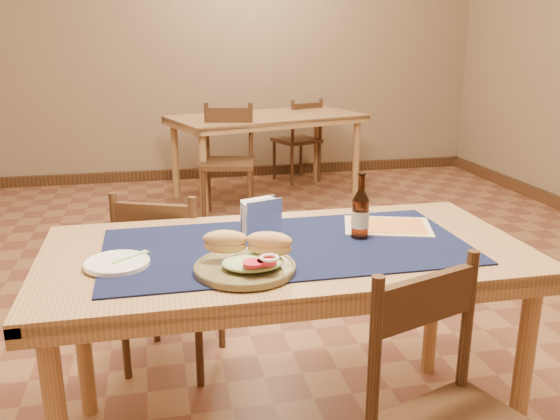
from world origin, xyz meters
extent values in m
cube|color=#8F5F3E|center=(0.00, 0.00, -0.01)|extent=(6.00, 7.00, 0.02)
cube|color=#8C745A|center=(0.00, 3.51, 1.40)|extent=(6.00, 0.02, 2.80)
cylinder|color=#AD8251|center=(0.72, -1.12, 0.35)|extent=(0.06, 0.06, 0.71)
cylinder|color=#AD8251|center=(-0.72, -0.48, 0.35)|extent=(0.06, 0.06, 0.71)
cylinder|color=#AD8251|center=(0.72, -0.48, 0.35)|extent=(0.06, 0.06, 0.71)
cube|color=#AD8251|center=(0.00, -0.80, 0.73)|extent=(1.60, 0.80, 0.04)
cube|color=#10143C|center=(0.00, -0.80, 0.75)|extent=(1.20, 0.60, 0.01)
cube|color=#482B19|center=(0.00, 3.47, 0.05)|extent=(6.00, 0.06, 0.10)
cylinder|color=#AD8251|center=(-0.03, 2.06, 0.35)|extent=(0.06, 0.06, 0.71)
cylinder|color=#AD8251|center=(1.42, 2.49, 0.35)|extent=(0.06, 0.06, 0.71)
cylinder|color=#AD8251|center=(-0.22, 2.70, 0.35)|extent=(0.06, 0.06, 0.71)
cylinder|color=#AD8251|center=(1.22, 3.14, 0.35)|extent=(0.06, 0.06, 0.71)
cube|color=#AD8251|center=(0.60, 2.60, 0.73)|extent=(1.84, 1.28, 0.04)
cylinder|color=#482B19|center=(-0.15, -0.08, 0.21)|extent=(0.03, 0.03, 0.41)
cylinder|color=#482B19|center=(-0.45, 0.05, 0.21)|extent=(0.03, 0.03, 0.41)
cylinder|color=#482B19|center=(-0.28, -0.39, 0.21)|extent=(0.03, 0.03, 0.41)
cylinder|color=#482B19|center=(-0.58, -0.26, 0.21)|extent=(0.03, 0.03, 0.41)
cube|color=#482B19|center=(-0.36, -0.17, 0.41)|extent=(0.50, 0.50, 0.04)
cube|color=#482B19|center=(-0.43, -0.33, 0.73)|extent=(0.31, 0.15, 0.13)
cylinder|color=#482B19|center=(-0.28, -0.39, 0.62)|extent=(0.03, 0.03, 0.42)
cylinder|color=#482B19|center=(-0.58, -0.27, 0.62)|extent=(0.03, 0.03, 0.42)
cube|color=#482B19|center=(0.27, -1.29, 0.76)|extent=(0.33, 0.14, 0.13)
cylinder|color=#482B19|center=(0.11, -1.35, 0.64)|extent=(0.03, 0.03, 0.43)
cylinder|color=#482B19|center=(0.43, -1.24, 0.64)|extent=(0.03, 0.03, 0.43)
cylinder|color=#482B19|center=(-0.05, 1.87, 0.22)|extent=(0.04, 0.04, 0.45)
cylinder|color=#482B19|center=(0.30, 1.80, 0.22)|extent=(0.04, 0.04, 0.45)
cylinder|color=#482B19|center=(0.03, 2.23, 0.22)|extent=(0.04, 0.04, 0.45)
cylinder|color=#482B19|center=(0.38, 2.15, 0.22)|extent=(0.04, 0.04, 0.45)
cube|color=#482B19|center=(0.16, 2.01, 0.45)|extent=(0.50, 0.50, 0.04)
cube|color=#482B19|center=(0.20, 2.20, 0.80)|extent=(0.36, 0.10, 0.14)
cylinder|color=#482B19|center=(0.03, 2.23, 0.68)|extent=(0.04, 0.04, 0.46)
cylinder|color=#482B19|center=(0.38, 2.16, 0.68)|extent=(0.04, 0.04, 0.46)
cylinder|color=#482B19|center=(1.12, 3.37, 0.21)|extent=(0.03, 0.03, 0.42)
cylinder|color=#482B19|center=(0.80, 3.26, 0.21)|extent=(0.03, 0.03, 0.42)
cylinder|color=#482B19|center=(1.23, 3.06, 0.21)|extent=(0.03, 0.03, 0.42)
cylinder|color=#482B19|center=(0.92, 2.95, 0.21)|extent=(0.03, 0.03, 0.42)
cube|color=#482B19|center=(1.02, 3.16, 0.42)|extent=(0.50, 0.50, 0.04)
cube|color=#482B19|center=(1.08, 2.99, 0.74)|extent=(0.32, 0.14, 0.13)
cylinder|color=#482B19|center=(1.23, 3.05, 0.63)|extent=(0.03, 0.03, 0.42)
cylinder|color=#482B19|center=(0.92, 2.94, 0.63)|extent=(0.03, 0.03, 0.42)
cylinder|color=brown|center=(-0.17, -0.99, 0.76)|extent=(0.30, 0.30, 0.02)
torus|color=brown|center=(-0.17, -0.99, 0.77)|extent=(0.30, 0.30, 0.01)
ellipsoid|color=#B9D290|center=(-0.15, -1.01, 0.79)|extent=(0.18, 0.15, 0.03)
ellipsoid|color=tan|center=(-0.22, -0.94, 0.83)|extent=(0.14, 0.09, 0.07)
ellipsoid|color=tan|center=(-0.10, -0.99, 0.83)|extent=(0.15, 0.11, 0.08)
cylinder|color=red|center=(-0.16, -1.07, 0.81)|extent=(0.06, 0.06, 0.01)
cylinder|color=red|center=(-0.12, -1.07, 0.81)|extent=(0.06, 0.06, 0.01)
torus|color=white|center=(-0.11, -1.07, 0.82)|extent=(0.06, 0.06, 0.01)
cylinder|color=white|center=(-0.54, -0.87, 0.76)|extent=(0.20, 0.20, 0.01)
torus|color=white|center=(-0.54, -0.87, 0.77)|extent=(0.20, 0.20, 0.01)
cube|color=#85D072|center=(-0.51, -0.85, 0.77)|extent=(0.08, 0.07, 0.00)
cube|color=#85D072|center=(-0.46, -0.81, 0.77)|extent=(0.04, 0.04, 0.00)
cylinder|color=#411D0B|center=(0.27, -0.77, 0.82)|extent=(0.06, 0.06, 0.13)
cone|color=#411D0B|center=(0.27, -0.77, 0.91)|extent=(0.06, 0.06, 0.04)
cylinder|color=#411D0B|center=(0.27, -0.77, 0.95)|extent=(0.02, 0.02, 0.05)
cylinder|color=#411D0B|center=(0.27, -0.77, 0.98)|extent=(0.03, 0.03, 0.01)
cylinder|color=beige|center=(0.27, -0.77, 0.82)|extent=(0.06, 0.06, 0.06)
cube|color=white|center=(-0.06, -0.68, 0.76)|extent=(0.16, 0.10, 0.00)
cube|color=white|center=(-0.05, -0.70, 0.82)|extent=(0.13, 0.05, 0.13)
cube|color=white|center=(-0.07, -0.65, 0.82)|extent=(0.13, 0.05, 0.13)
cube|color=white|center=(-0.06, -0.68, 0.82)|extent=(0.14, 0.08, 0.12)
cube|color=#40A5CF|center=(-0.06, -0.69, 0.83)|extent=(0.09, 0.03, 0.04)
cube|color=beige|center=(0.41, -0.68, 0.76)|extent=(0.36, 0.31, 0.00)
cube|color=orange|center=(0.41, -0.68, 0.76)|extent=(0.31, 0.26, 0.00)
camera|label=1|loc=(-0.42, -2.61, 1.43)|focal=38.00mm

